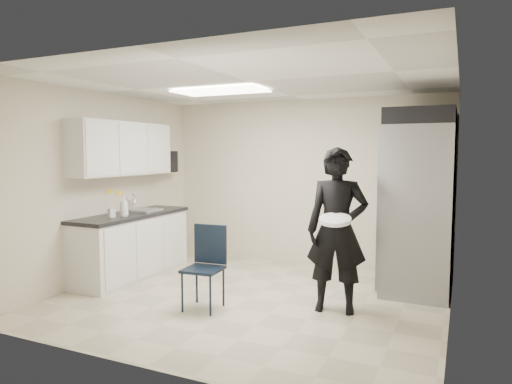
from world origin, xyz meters
The scene contains 21 objects.
floor centered at (0.00, 0.00, 0.00)m, with size 4.50×4.50×0.00m, color #B5A98E.
ceiling centered at (0.00, 0.00, 2.60)m, with size 4.50×4.50×0.00m, color silver.
back_wall centered at (0.00, 2.00, 1.30)m, with size 4.50×4.50×0.00m, color beige.
left_wall centered at (-2.25, 0.00, 1.30)m, with size 4.00×4.00×0.00m, color beige.
right_wall centered at (2.25, 0.00, 1.30)m, with size 4.00×4.00×0.00m, color beige.
ceiling_panel centered at (-0.60, 0.40, 2.57)m, with size 1.20×0.60×0.02m, color white.
lower_counter centered at (-1.95, 0.20, 0.43)m, with size 0.60×1.90×0.86m, color silver.
countertop centered at (-1.95, 0.20, 0.89)m, with size 0.64×1.95×0.05m, color black.
sink centered at (-1.93, 0.45, 0.87)m, with size 0.42×0.40×0.14m, color gray.
faucet centered at (-2.13, 0.45, 1.02)m, with size 0.02×0.02×0.24m, color silver.
upper_cabinets centered at (-2.08, 0.20, 1.83)m, with size 0.35×1.80×0.75m, color silver.
towel_dispenser centered at (-2.14, 1.35, 1.62)m, with size 0.22×0.30×0.35m, color black.
notice_sticker_left centered at (-2.24, 0.10, 1.22)m, with size 0.00×0.12×0.07m, color yellow.
notice_sticker_right centered at (-2.24, 0.30, 1.18)m, with size 0.00×0.12×0.07m, color yellow.
commercial_fridge centered at (1.83, 1.27, 1.05)m, with size 0.80×1.35×2.10m, color gray.
fridge_compressor centered at (1.83, 1.27, 2.20)m, with size 0.80×1.35×0.20m, color black.
folding_chair centered at (-0.31, -0.57, 0.46)m, with size 0.41×0.41×0.91m, color black.
man_tuxedo centered at (1.08, 0.00, 0.92)m, with size 0.67×0.45×1.83m, color black.
bucket_lid centered at (1.12, -0.25, 1.07)m, with size 0.34×0.34×0.04m, color silver.
soap_bottle_a centered at (-1.80, -0.12, 1.05)m, with size 0.11×0.11×0.29m, color silver.
soap_bottle_b centered at (-1.91, -0.24, 1.00)m, with size 0.08×0.08×0.17m, color #A3A3AE.
Camera 1 is at (2.33, -4.91, 1.77)m, focal length 32.00 mm.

